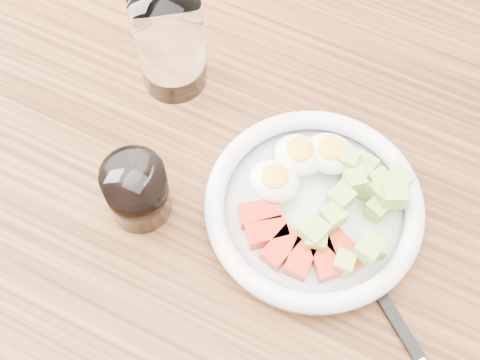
% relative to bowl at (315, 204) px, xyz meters
% --- Properties ---
extents(ground, '(4.00, 4.00, 0.00)m').
position_rel_bowl_xyz_m(ground, '(-0.08, -0.02, -0.79)').
color(ground, brown).
rests_on(ground, ground).
extents(dining_table, '(1.50, 0.90, 0.77)m').
position_rel_bowl_xyz_m(dining_table, '(-0.08, -0.02, -0.12)').
color(dining_table, brown).
rests_on(dining_table, ground).
extents(bowl, '(0.24, 0.24, 0.06)m').
position_rel_bowl_xyz_m(bowl, '(0.00, 0.00, 0.00)').
color(bowl, silver).
rests_on(bowl, dining_table).
extents(fork, '(0.16, 0.12, 0.01)m').
position_rel_bowl_xyz_m(fork, '(0.15, -0.09, -0.02)').
color(fork, black).
rests_on(fork, dining_table).
extents(water_glass, '(0.08, 0.08, 0.14)m').
position_rel_bowl_xyz_m(water_glass, '(-0.23, 0.09, 0.05)').
color(water_glass, white).
rests_on(water_glass, dining_table).
extents(coffee_glass, '(0.07, 0.07, 0.08)m').
position_rel_bowl_xyz_m(coffee_glass, '(-0.18, -0.08, 0.02)').
color(coffee_glass, white).
rests_on(coffee_glass, dining_table).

